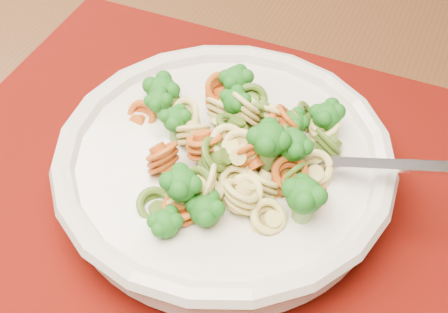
# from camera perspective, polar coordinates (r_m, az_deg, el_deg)

# --- Properties ---
(dining_table) EXTENTS (1.46, 1.12, 0.76)m
(dining_table) POSITION_cam_1_polar(r_m,az_deg,el_deg) (0.74, 0.19, 2.07)
(dining_table) COLOR #472914
(dining_table) RESTS_ON ground
(placemat) EXTENTS (0.58, 0.49, 0.00)m
(placemat) POSITION_cam_1_polar(r_m,az_deg,el_deg) (0.54, -0.33, -2.14)
(placemat) COLOR #540903
(placemat) RESTS_ON dining_table
(pasta_bowl) EXTENTS (0.28, 0.28, 0.05)m
(pasta_bowl) POSITION_cam_1_polar(r_m,az_deg,el_deg) (0.51, 0.00, -0.68)
(pasta_bowl) COLOR beige
(pasta_bowl) RESTS_ON placemat
(pasta_broccoli_heap) EXTENTS (0.23, 0.23, 0.06)m
(pasta_broccoli_heap) POSITION_cam_1_polar(r_m,az_deg,el_deg) (0.50, -0.00, 0.47)
(pasta_broccoli_heap) COLOR #D2BF68
(pasta_broccoli_heap) RESTS_ON pasta_bowl
(fork) EXTENTS (0.18, 0.06, 0.08)m
(fork) POSITION_cam_1_polar(r_m,az_deg,el_deg) (0.49, 6.07, -0.37)
(fork) COLOR silver
(fork) RESTS_ON pasta_bowl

